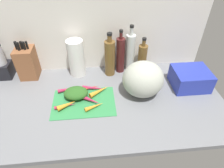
{
  "coord_description": "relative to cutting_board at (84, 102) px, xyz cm",
  "views": [
    {
      "loc": [
        4.28,
        -89.89,
        86.69
      ],
      "look_at": [
        13.24,
        2.14,
        10.4
      ],
      "focal_mm": 30.75,
      "sensor_mm": 36.0,
      "label": 1
    }
  ],
  "objects": [
    {
      "name": "cutting_board",
      "position": [
        0.0,
        0.0,
        0.0
      ],
      "size": [
        39.34,
        26.45,
        0.8
      ],
      "primitive_type": "cube",
      "color": "#338C4C",
      "rests_on": "ground_plane"
    },
    {
      "name": "wall_back",
      "position": [
        5.16,
        40.6,
        29.6
      ],
      "size": [
        170.0,
        3.0,
        60.0
      ],
      "primitive_type": "cube",
      "color": "silver",
      "rests_on": "ground_plane"
    },
    {
      "name": "bottle_3",
      "position": [
        43.59,
        31.52,
        10.75
      ],
      "size": [
        6.68,
        6.68,
        27.22
      ],
      "color": "brown",
      "rests_on": "ground_plane"
    },
    {
      "name": "carrot_3",
      "position": [
        -10.1,
        -3.43,
        2.06
      ],
      "size": [
        12.34,
        8.59,
        3.32
      ],
      "primitive_type": "cone",
      "rotation": [
        0.0,
        1.57,
        0.48
      ],
      "color": "orange",
      "rests_on": "cutting_board"
    },
    {
      "name": "carrot_7",
      "position": [
        4.04,
        -0.21,
        1.96
      ],
      "size": [
        14.6,
        11.22,
        3.12
      ],
      "primitive_type": "cone",
      "rotation": [
        0.0,
        1.57,
        -0.59
      ],
      "color": "#B2264C",
      "rests_on": "cutting_board"
    },
    {
      "name": "carrot_6",
      "position": [
        3.81,
        11.83,
        1.51
      ],
      "size": [
        13.49,
        5.15,
        2.21
      ],
      "primitive_type": "cone",
      "rotation": [
        0.0,
        1.57,
        0.23
      ],
      "color": "red",
      "rests_on": "cutting_board"
    },
    {
      "name": "knife_block",
      "position": [
        -39.58,
        32.97,
        11.21
      ],
      "size": [
        12.6,
        14.6,
        28.11
      ],
      "color": "brown",
      "rests_on": "ground_plane"
    },
    {
      "name": "blender_appliance",
      "position": [
        -58.09,
        33.55,
        10.99
      ],
      "size": [
        11.46,
        11.46,
        26.5
      ],
      "color": "black",
      "rests_on": "ground_plane"
    },
    {
      "name": "carrot_5",
      "position": [
        6.57,
        -5.98,
        1.68
      ],
      "size": [
        12.21,
        7.07,
        2.56
      ],
      "primitive_type": "cone",
      "rotation": [
        0.0,
        1.57,
        0.4
      ],
      "color": "orange",
      "rests_on": "cutting_board"
    },
    {
      "name": "bottle_2",
      "position": [
        34.82,
        34.47,
        14.35
      ],
      "size": [
        6.84,
        6.84,
        35.48
      ],
      "color": "silver",
      "rests_on": "ground_plane"
    },
    {
      "name": "winter_squash",
      "position": [
        38.29,
        5.43,
        11.35
      ],
      "size": [
        26.25,
        24.3,
        23.51
      ],
      "primitive_type": "ellipsoid",
      "color": "#B2B7A8",
      "rests_on": "ground_plane"
    },
    {
      "name": "bottle_0",
      "position": [
        19.23,
        29.66,
        13.59
      ],
      "size": [
        7.48,
        7.48,
        32.85
      ],
      "color": "brown",
      "rests_on": "ground_plane"
    },
    {
      "name": "carrot_1",
      "position": [
        -10.93,
        -3.47,
        1.43
      ],
      "size": [
        13.64,
        4.7,
        2.05
      ],
      "primitive_type": "cone",
      "rotation": [
        0.0,
        1.57,
        0.2
      ],
      "color": "#B2264C",
      "rests_on": "cutting_board"
    },
    {
      "name": "ground_plane",
      "position": [
        5.16,
        2.1,
        -1.9
      ],
      "size": [
        170.0,
        80.0,
        3.0
      ],
      "primitive_type": "cube",
      "color": "slate"
    },
    {
      "name": "dish_rack",
      "position": [
        72.83,
        10.16,
        5.86
      ],
      "size": [
        23.88,
        20.91,
        12.52
      ],
      "primitive_type": "cube",
      "color": "#2838AD",
      "rests_on": "ground_plane"
    },
    {
      "name": "carrot_0",
      "position": [
        7.18,
        11.09,
        1.66
      ],
      "size": [
        16.76,
        5.93,
        2.52
      ],
      "primitive_type": "cone",
      "rotation": [
        0.0,
        1.57,
        -0.21
      ],
      "color": "#B2264C",
      "rests_on": "cutting_board"
    },
    {
      "name": "carrot_8",
      "position": [
        -9.22,
        11.99,
        1.61
      ],
      "size": [
        16.52,
        6.02,
        2.42
      ],
      "primitive_type": "cone",
      "rotation": [
        0.0,
        1.57,
        0.23
      ],
      "color": "#B2264C",
      "rests_on": "cutting_board"
    },
    {
      "name": "bottle_1",
      "position": [
        27.35,
        32.75,
        13.54
      ],
      "size": [
        6.34,
        6.34,
        33.24
      ],
      "color": "#471919",
      "rests_on": "ground_plane"
    },
    {
      "name": "carrot_2",
      "position": [
        10.32,
        7.49,
        1.98
      ],
      "size": [
        14.27,
        10.94,
        3.17
      ],
      "primitive_type": "cone",
      "rotation": [
        0.0,
        1.57,
        0.58
      ],
      "color": "orange",
      "rests_on": "cutting_board"
    },
    {
      "name": "carrot_4",
      "position": [
        -6.15,
        6.1,
        1.98
      ],
      "size": [
        11.23,
        10.46,
        3.16
      ],
      "primitive_type": "cone",
      "rotation": [
        0.0,
        1.57,
        -0.73
      ],
      "color": "orange",
      "rests_on": "cutting_board"
    },
    {
      "name": "paper_towel_roll",
      "position": [
        -4.61,
        31.6,
        13.31
      ],
      "size": [
        11.64,
        11.64,
        27.42
      ],
      "primitive_type": "cylinder",
      "color": "white",
      "rests_on": "ground_plane"
    },
    {
      "name": "carrot_greens_pile",
      "position": [
        -4.77,
        5.0,
        3.68
      ],
      "size": [
        15.53,
        11.94,
        6.57
      ],
      "primitive_type": "ellipsoid",
      "color": "#2D6023",
      "rests_on": "cutting_board"
    }
  ]
}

